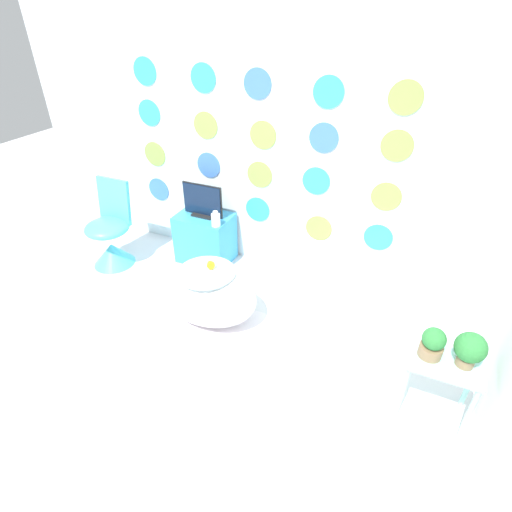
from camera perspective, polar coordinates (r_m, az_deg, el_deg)
name	(u,v)px	position (r m, az deg, el deg)	size (l,w,h in m)	color
ground_plane	(146,399)	(2.97, -15.48, -19.09)	(12.00, 12.00, 0.00)	silver
wall_back_dotted	(261,133)	(3.63, 0.72, 17.11)	(5.06, 0.05, 2.60)	white
rug	(203,330)	(3.35, -7.55, -10.44)	(0.90, 0.80, 0.01)	silver
bathtub	(208,294)	(3.32, -6.88, -5.40)	(0.84, 0.57, 0.48)	white
rubber_duck	(211,265)	(3.16, -6.46, -1.26)	(0.07, 0.07, 0.08)	yellow
chair	(111,240)	(4.22, -20.03, 2.23)	(0.43, 0.43, 0.85)	#4CC6DB
tv_cabinet	(205,238)	(4.06, -7.25, 2.57)	(0.53, 0.38, 0.50)	#389ED6
tv	(203,202)	(3.88, -7.65, 7.65)	(0.42, 0.12, 0.33)	black
vase	(216,219)	(3.72, -5.77, 5.21)	(0.08, 0.08, 0.15)	white
side_table	(442,372)	(2.80, 25.02, -14.81)	(0.44, 0.29, 0.45)	#99E0D8
potted_plant_left	(433,343)	(2.66, 23.94, -11.31)	(0.14, 0.14, 0.21)	#8C6B4C
potted_plant_right	(470,349)	(2.67, 28.26, -11.61)	(0.18, 0.18, 0.23)	#8C6B4C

